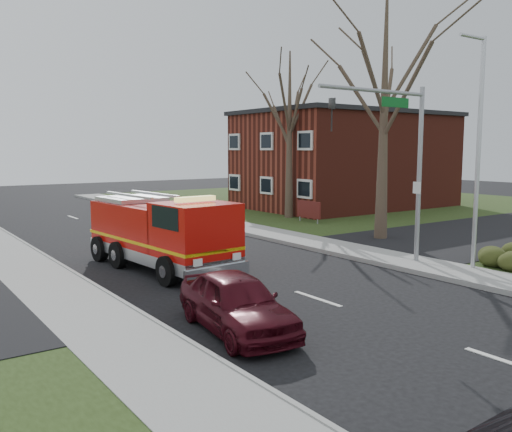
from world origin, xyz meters
TOP-DOWN VIEW (x-y plane):
  - ground at (0.00, 0.00)m, footprint 120.00×120.00m
  - sidewalk_right at (6.20, 0.00)m, footprint 2.40×80.00m
  - sidewalk_left at (-6.20, 0.00)m, footprint 2.40×80.00m
  - brick_building at (19.00, 18.00)m, footprint 15.40×10.40m
  - health_center_sign at (10.50, 12.50)m, footprint 0.12×2.00m
  - bare_tree_near at (9.50, 6.00)m, footprint 6.00×6.00m
  - bare_tree_far at (11.00, 15.00)m, footprint 5.25×5.25m
  - traffic_signal_mast at (5.21, 1.50)m, footprint 5.29×0.18m
  - streetlight_pole at (7.14, -0.50)m, footprint 1.48×0.16m
  - fire_engine at (-1.97, 6.46)m, footprint 3.21×7.33m
  - parked_car_maroon at (-3.57, -1.00)m, footprint 2.32×4.51m

SIDE VIEW (x-z plane):
  - ground at x=0.00m, z-range 0.00..0.00m
  - sidewalk_right at x=6.20m, z-range 0.00..0.15m
  - sidewalk_left at x=-6.20m, z-range 0.00..0.15m
  - parked_car_maroon at x=-3.57m, z-range 0.00..1.47m
  - health_center_sign at x=10.50m, z-range 0.18..1.58m
  - fire_engine at x=-1.97m, z-range -0.14..2.75m
  - brick_building at x=19.00m, z-range 0.03..7.28m
  - streetlight_pole at x=7.14m, z-range 0.35..8.75m
  - traffic_signal_mast at x=5.21m, z-range 1.31..8.11m
  - bare_tree_far at x=11.00m, z-range 1.24..11.74m
  - bare_tree_near at x=9.50m, z-range 1.41..13.41m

